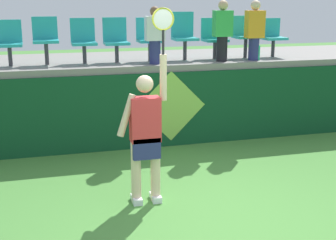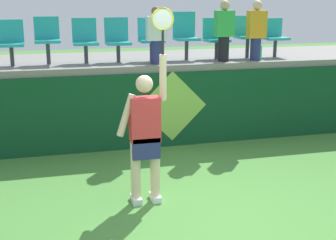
{
  "view_description": "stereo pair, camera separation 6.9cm",
  "coord_description": "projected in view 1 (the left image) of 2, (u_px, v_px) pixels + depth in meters",
  "views": [
    {
      "loc": [
        -2.01,
        -4.9,
        2.63
      ],
      "look_at": [
        -0.39,
        1.08,
        1.01
      ],
      "focal_mm": 50.37,
      "sensor_mm": 36.0,
      "label": 1
    },
    {
      "loc": [
        -1.94,
        -4.92,
        2.63
      ],
      "look_at": [
        -0.39,
        1.08,
        1.01
      ],
      "focal_mm": 50.37,
      "sensor_mm": 36.0,
      "label": 2
    }
  ],
  "objects": [
    {
      "name": "spectator_2",
      "position": [
        222.0,
        30.0,
        8.66
      ],
      "size": [
        0.34,
        0.2,
        1.11
      ],
      "color": "black",
      "rests_on": "spectator_platform"
    },
    {
      "name": "spectator_platform",
      "position": [
        145.0,
        61.0,
        9.37
      ],
      "size": [
        11.97,
        2.42,
        0.12
      ],
      "primitive_type": "cube",
      "color": "gray",
      "rests_on": "court_back_wall"
    },
    {
      "name": "stadium_chair_1",
      "position": [
        46.0,
        37.0,
        8.31
      ],
      "size": [
        0.44,
        0.42,
        0.83
      ],
      "color": "#38383D",
      "rests_on": "spectator_platform"
    },
    {
      "name": "stadium_chair_5",
      "position": [
        184.0,
        34.0,
        8.96
      ],
      "size": [
        0.44,
        0.42,
        0.89
      ],
      "color": "#38383D",
      "rests_on": "spectator_platform"
    },
    {
      "name": "stadium_chair_8",
      "position": [
        272.0,
        35.0,
        9.43
      ],
      "size": [
        0.44,
        0.42,
        0.75
      ],
      "color": "#38383D",
      "rests_on": "spectator_platform"
    },
    {
      "name": "wall_signage_mount",
      "position": [
        171.0,
        146.0,
        8.59
      ],
      "size": [
        1.27,
        0.01,
        1.38
      ],
      "color": "#0F4223",
      "rests_on": "ground_plane"
    },
    {
      "name": "stadium_chair_2",
      "position": [
        83.0,
        39.0,
        8.49
      ],
      "size": [
        0.44,
        0.42,
        0.8
      ],
      "color": "#38383D",
      "rests_on": "spectator_platform"
    },
    {
      "name": "court_back_wall",
      "position": [
        159.0,
        109.0,
        8.47
      ],
      "size": [
        11.97,
        0.2,
        1.35
      ],
      "primitive_type": "cube",
      "color": "#0F4223",
      "rests_on": "ground_plane"
    },
    {
      "name": "stadium_chair_3",
      "position": [
        116.0,
        38.0,
        8.64
      ],
      "size": [
        0.44,
        0.42,
        0.8
      ],
      "color": "#38383D",
      "rests_on": "spectator_platform"
    },
    {
      "name": "spectator_0",
      "position": [
        255.0,
        29.0,
        8.83
      ],
      "size": [
        0.34,
        0.2,
        1.11
      ],
      "color": "navy",
      "rests_on": "spectator_platform"
    },
    {
      "name": "spectator_1",
      "position": [
        155.0,
        35.0,
        8.33
      ],
      "size": [
        0.34,
        0.2,
        1.01
      ],
      "color": "navy",
      "rests_on": "spectator_platform"
    },
    {
      "name": "stadium_chair_6",
      "position": [
        214.0,
        36.0,
        9.12
      ],
      "size": [
        0.44,
        0.42,
        0.77
      ],
      "color": "#38383D",
      "rests_on": "spectator_platform"
    },
    {
      "name": "stadium_chair_4",
      "position": [
        149.0,
        37.0,
        8.79
      ],
      "size": [
        0.44,
        0.42,
        0.79
      ],
      "color": "#38383D",
      "rests_on": "spectator_platform"
    },
    {
      "name": "water_bottle",
      "position": [
        258.0,
        53.0,
        8.92
      ],
      "size": [
        0.08,
        0.08,
        0.27
      ],
      "primitive_type": "cylinder",
      "color": "#26B272",
      "rests_on": "spectator_platform"
    },
    {
      "name": "tennis_player",
      "position": [
        146.0,
        133.0,
        6.04
      ],
      "size": [
        0.75,
        0.26,
        2.51
      ],
      "color": "white",
      "rests_on": "ground_plane"
    },
    {
      "name": "ground_plane",
      "position": [
        222.0,
        220.0,
        5.75
      ],
      "size": [
        40.0,
        40.0,
        0.0
      ],
      "primitive_type": "plane",
      "color": "#478438"
    },
    {
      "name": "stadium_chair_0",
      "position": [
        9.0,
        41.0,
        8.16
      ],
      "size": [
        0.44,
        0.42,
        0.78
      ],
      "color": "#38383D",
      "rests_on": "spectator_platform"
    },
    {
      "name": "stadium_chair_7",
      "position": [
        244.0,
        34.0,
        9.27
      ],
      "size": [
        0.44,
        0.42,
        0.81
      ],
      "color": "#38383D",
      "rests_on": "spectator_platform"
    }
  ]
}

